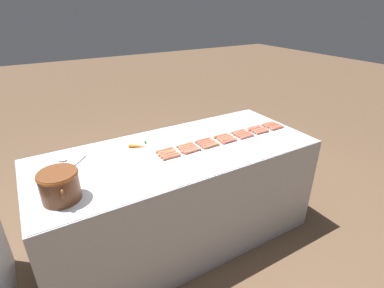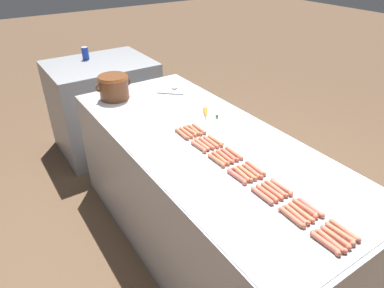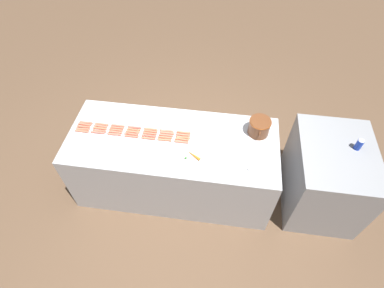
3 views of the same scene
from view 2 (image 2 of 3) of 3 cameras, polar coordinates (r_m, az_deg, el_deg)
name	(u,v)px [view 2 (image 2 of 3)]	position (r m, az deg, el deg)	size (l,w,h in m)	color
ground_plane	(203,240)	(2.74, 1.76, -15.62)	(20.00, 20.00, 0.00)	brown
griddle_counter	(204,194)	(2.43, 1.92, -8.29)	(0.95, 2.27, 0.90)	#ADAFB5
back_cabinet	(105,106)	(3.75, -14.28, 6.08)	(1.00, 0.79, 0.94)	#939599
hot_dog_0	(325,243)	(1.56, 21.19, -15.01)	(0.03, 0.15, 0.02)	#D26751
hot_dog_1	(292,217)	(1.63, 16.20, -11.58)	(0.03, 0.15, 0.02)	#CA694F
hot_dog_2	(262,195)	(1.72, 11.53, -8.35)	(0.03, 0.15, 0.02)	#D16C56
hot_dog_3	(237,176)	(1.83, 7.45, -5.32)	(0.03, 0.15, 0.02)	#D36456
hot_dog_4	(216,160)	(1.94, 4.06, -2.67)	(0.03, 0.15, 0.02)	#CA6F4F
hot_dog_5	(199,146)	(2.06, 1.10, -0.39)	(0.03, 0.15, 0.02)	#D46D55
hot_dog_6	(182,134)	(2.19, -1.68, 1.68)	(0.03, 0.15, 0.02)	#D16D4C
hot_dog_7	(331,241)	(1.58, 21.99, -14.66)	(0.03, 0.15, 0.02)	#D36C51
hot_dog_8	(296,215)	(1.65, 16.85, -11.15)	(0.03, 0.15, 0.02)	#CB6E55
hot_dog_9	(267,193)	(1.74, 12.31, -7.97)	(0.03, 0.15, 0.02)	#D7694E
hot_dog_10	(242,174)	(1.84, 8.29, -5.00)	(0.03, 0.15, 0.02)	#D2724F
hot_dog_11	(220,158)	(1.96, 4.70, -2.37)	(0.03, 0.15, 0.02)	#D66B4C
hot_dog_12	(202,145)	(2.08, 1.64, -0.09)	(0.03, 0.15, 0.02)	#D17055
hot_dog_13	(186,132)	(2.21, -0.99, 1.93)	(0.03, 0.15, 0.02)	#D26F52
hot_dog_14	(336,237)	(1.60, 22.70, -14.04)	(0.03, 0.15, 0.02)	#D0694D
hot_dog_15	(301,212)	(1.67, 17.63, -10.71)	(0.03, 0.15, 0.02)	#D1724F
hot_dog_16	(272,191)	(1.76, 13.12, -7.60)	(0.03, 0.15, 0.02)	#CD694C
hot_dog_17	(247,172)	(1.86, 9.05, -4.68)	(0.03, 0.15, 0.02)	#D27151
hot_dog_18	(225,157)	(1.97, 5.46, -2.10)	(0.03, 0.15, 0.02)	#D0684C
hot_dog_19	(206,143)	(2.09, 2.41, 0.13)	(0.03, 0.15, 0.02)	#D46B54
hot_dog_20	(190,131)	(2.23, -0.27, 2.21)	(0.03, 0.15, 0.02)	#CD714D
hot_dog_21	(340,233)	(1.63, 23.34, -13.44)	(0.03, 0.15, 0.02)	#CA6F52
hot_dog_22	(305,208)	(1.70, 18.18, -10.09)	(0.03, 0.15, 0.02)	#D7654E
hot_dog_23	(276,188)	(1.78, 13.73, -7.17)	(0.03, 0.15, 0.02)	#CE7056
hot_dog_24	(252,171)	(1.88, 9.94, -4.46)	(0.03, 0.15, 0.02)	#D3674E
hot_dog_25	(229,155)	(1.99, 6.19, -1.80)	(0.03, 0.15, 0.02)	#D56551
hot_dog_26	(211,142)	(2.11, 3.16, 0.34)	(0.03, 0.15, 0.02)	#D56F4F
hot_dog_27	(195,130)	(2.24, 0.44, 2.32)	(0.03, 0.15, 0.02)	#D5704C
hot_dog_28	(344,230)	(1.65, 23.96, -12.93)	(0.03, 0.15, 0.02)	#D16E50
hot_dog_29	(311,207)	(1.71, 19.07, -9.90)	(0.03, 0.15, 0.02)	#CC6856
hot_dog_30	(281,187)	(1.80, 14.60, -6.89)	(0.03, 0.15, 0.02)	#D26B55
hot_dog_31	(255,168)	(1.90, 10.44, -3.96)	(0.03, 0.15, 0.02)	#CF674E
hot_dog_32	(234,153)	(2.01, 6.97, -1.48)	(0.03, 0.15, 0.02)	#CA6A4C
hot_dog_33	(215,140)	(2.13, 3.90, 0.59)	(0.03, 0.15, 0.02)	#CA714D
hot_dog_34	(199,129)	(2.26, 1.18, 2.57)	(0.02, 0.15, 0.02)	#CF7155
bean_pot	(114,86)	(2.76, -12.85, 9.37)	(0.29, 0.23, 0.19)	brown
serving_spoon	(173,89)	(2.89, -3.14, 9.05)	(0.22, 0.21, 0.02)	#B7B7BC
carrot	(206,114)	(2.44, 2.38, 4.97)	(0.12, 0.16, 0.03)	orange
soda_can	(85,53)	(3.70, -17.27, 14.16)	(0.07, 0.07, 0.12)	#1938B2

